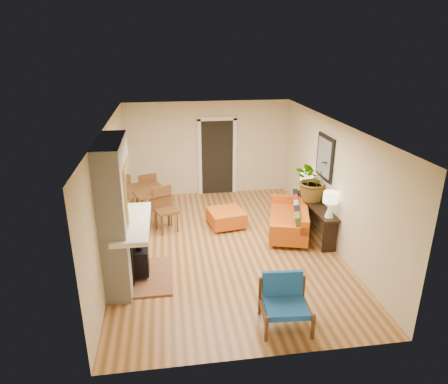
{
  "coord_description": "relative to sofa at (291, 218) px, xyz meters",
  "views": [
    {
      "loc": [
        -1.12,
        -7.46,
        4.06
      ],
      "look_at": [
        0.0,
        0.2,
        1.15
      ],
      "focal_mm": 32.0,
      "sensor_mm": 36.0,
      "label": 1
    }
  ],
  "objects": [
    {
      "name": "ottoman",
      "position": [
        -1.42,
        0.5,
        -0.1
      ],
      "size": [
        0.89,
        0.89,
        0.39
      ],
      "color": "silver",
      "rests_on": "ground"
    },
    {
      "name": "sofa",
      "position": [
        0.0,
        0.0,
        0.0
      ],
      "size": [
        1.3,
        2.03,
        0.74
      ],
      "color": "silver",
      "rests_on": "ground"
    },
    {
      "name": "dining_table",
      "position": [
        -3.13,
        1.09,
        0.34
      ],
      "size": [
        1.26,
        1.92,
        1.02
      ],
      "color": "brown",
      "rests_on": "ground"
    },
    {
      "name": "console_table",
      "position": [
        0.49,
        -0.19,
        0.25
      ],
      "size": [
        0.34,
        1.85,
        0.72
      ],
      "color": "black",
      "rests_on": "ground"
    },
    {
      "name": "blue_chair",
      "position": [
        -1.06,
        -3.02,
        0.09
      ],
      "size": [
        0.78,
        0.77,
        0.76
      ],
      "color": "brown",
      "rests_on": "ground"
    },
    {
      "name": "room_shell",
      "position": [
        -0.98,
        2.17,
        0.91
      ],
      "size": [
        6.5,
        6.5,
        6.5
      ],
      "color": "#C9844D",
      "rests_on": "ground"
    },
    {
      "name": "houseplant",
      "position": [
        0.48,
        0.06,
        0.9
      ],
      "size": [
        1.09,
        1.02,
        1.0
      ],
      "primitive_type": "imported",
      "rotation": [
        0.0,
        0.0,
        0.31
      ],
      "color": "#1E5919",
      "rests_on": "console_table"
    },
    {
      "name": "lamp_near",
      "position": [
        0.49,
        -0.89,
        0.74
      ],
      "size": [
        0.3,
        0.3,
        0.54
      ],
      "color": "white",
      "rests_on": "console_table"
    },
    {
      "name": "lamp_far",
      "position": [
        0.49,
        0.52,
        0.74
      ],
      "size": [
        0.3,
        0.3,
        0.54
      ],
      "color": "white",
      "rests_on": "console_table"
    },
    {
      "name": "fireplace",
      "position": [
        -3.59,
        -1.47,
        0.91
      ],
      "size": [
        1.09,
        1.68,
        2.6
      ],
      "color": "white",
      "rests_on": "ground"
    }
  ]
}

